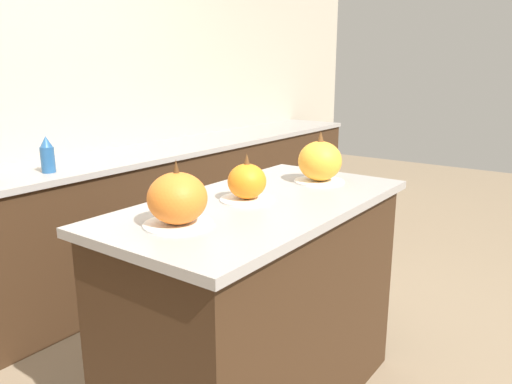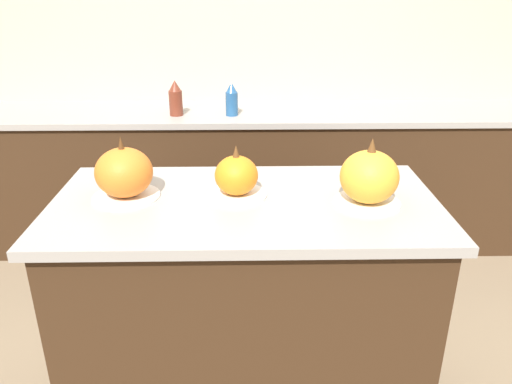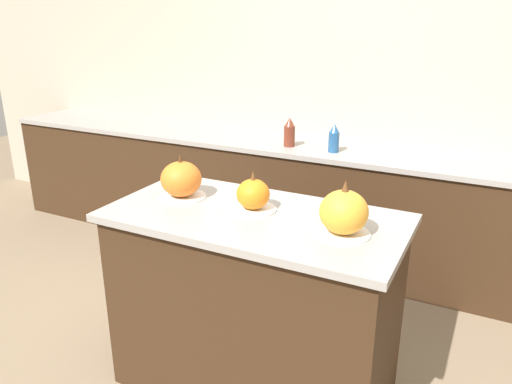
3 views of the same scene
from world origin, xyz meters
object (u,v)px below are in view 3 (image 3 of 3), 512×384
Objects in this scene: pumpkin_cake_left at (181,180)px; bottle_tall at (289,133)px; pumpkin_cake_center at (253,196)px; pumpkin_cake_right at (344,213)px; bottle_short at (334,138)px.

pumpkin_cake_left reaches higher than bottle_tall.
pumpkin_cake_center is 1.03× the size of bottle_tall.
bottle_tall is at bearing 106.31° from pumpkin_cake_center.
pumpkin_cake_left is at bearing 175.42° from pumpkin_cake_right.
pumpkin_cake_right reaches higher than pumpkin_cake_left.
bottle_tall is (-0.38, 1.32, -0.01)m from pumpkin_cake_center.
pumpkin_cake_right is 1.62m from bottle_tall.
pumpkin_cake_center is 1.37m from bottle_tall.
pumpkin_cake_left is 1.01× the size of pumpkin_cake_right.
bottle_tall is 0.33m from bottle_short.
bottle_short is (0.34, 1.32, -0.04)m from pumpkin_cake_left.
pumpkin_cake_right is (0.84, -0.07, 0.00)m from pumpkin_cake_left.
pumpkin_cake_left is at bearing -90.25° from bottle_tall.
pumpkin_cake_right is 1.18× the size of bottle_short.
pumpkin_cake_right reaches higher than bottle_short.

